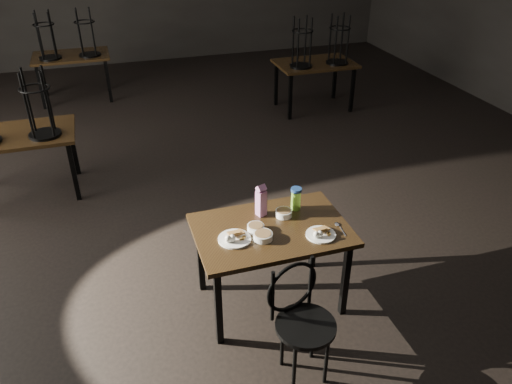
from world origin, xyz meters
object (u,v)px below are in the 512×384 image
object	(u,v)px
water_bottle	(296,198)
bentwood_chair	(300,314)
main_table	(271,236)
juice_carton	(261,201)

from	to	relation	value
water_bottle	bentwood_chair	world-z (taller)	water_bottle
main_table	bentwood_chair	world-z (taller)	bentwood_chair
main_table	juice_carton	distance (m)	0.29
juice_carton	bentwood_chair	bearing A→B (deg)	-91.18
main_table	bentwood_chair	xyz separation A→B (m)	(-0.04, -0.72, -0.15)
main_table	bentwood_chair	distance (m)	0.74
juice_carton	bentwood_chair	distance (m)	0.99
juice_carton	bentwood_chair	xyz separation A→B (m)	(-0.02, -0.93, -0.35)
main_table	bentwood_chair	bearing A→B (deg)	-92.99
bentwood_chair	juice_carton	bearing A→B (deg)	75.53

